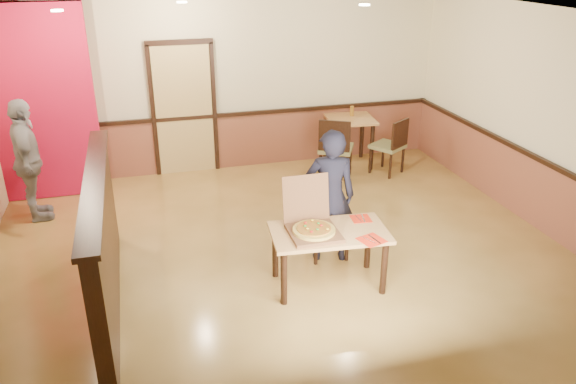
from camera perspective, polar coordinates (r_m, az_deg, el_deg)
name	(u,v)px	position (r m, az deg, el deg)	size (l,w,h in m)	color
floor	(290,268)	(6.63, 0.24, -7.74)	(7.00, 7.00, 0.00)	tan
ceiling	(291,20)	(5.70, 0.29, 17.05)	(7.00, 7.00, 0.00)	black
wall_back	(232,85)	(9.31, -5.73, 10.78)	(7.00, 7.00, 0.00)	beige
wall_right	(565,130)	(7.71, 26.32, 5.71)	(7.00, 7.00, 0.00)	beige
wainscot_back	(234,141)	(9.54, -5.47, 5.17)	(7.00, 0.04, 0.90)	brown
chair_rail_back	(234,114)	(9.38, -5.55, 7.86)	(7.00, 0.06, 0.06)	black
wainscot_right	(548,200)	(7.99, 24.94, -0.77)	(0.04, 7.00, 0.90)	brown
chair_rail_right	(554,167)	(7.81, 25.41, 2.35)	(0.06, 7.00, 0.06)	black
back_door	(184,110)	(9.26, -10.52, 8.19)	(0.90, 0.06, 2.10)	#DDBE71
booth_partition	(104,243)	(5.93, -18.21, -4.95)	(0.20, 3.10, 1.44)	black
red_accent_panel	(36,105)	(8.80, -24.21, 8.07)	(1.60, 0.20, 2.78)	red
spot_a	(57,10)	(7.32, -22.40, 16.69)	(0.14, 0.14, 0.02)	#F1E9A8
spot_b	(182,2)	(8.01, -10.73, 18.43)	(0.14, 0.14, 0.02)	#F1E9A8
spot_c	(364,5)	(7.58, 7.78, 18.34)	(0.14, 0.14, 0.02)	#F1E9A8
main_table	(329,240)	(6.08, 4.18, -4.86)	(1.30, 0.82, 0.67)	tan
diner_chair	(326,214)	(6.75, 3.86, -2.25)	(0.48, 0.48, 0.94)	olive
side_chair_left	(335,147)	(8.90, 4.83, 4.61)	(0.69, 0.69, 1.03)	olive
side_chair_right	(391,144)	(9.30, 10.47, 4.79)	(0.64, 0.64, 0.94)	olive
side_table	(350,128)	(9.60, 6.32, 6.45)	(0.85, 0.85, 0.82)	tan
diner	(330,197)	(6.50, 4.28, -0.46)	(0.59, 0.39, 1.62)	black
passerby	(28,161)	(8.23, -24.89, 2.86)	(0.99, 0.41, 1.68)	#97969E
pizza_box	(312,226)	(5.96, 2.49, -3.51)	(0.52, 0.62, 0.55)	brown
pizza	(314,230)	(5.92, 2.65, -3.89)	(0.45, 0.45, 0.03)	gold
napkin_near	(372,240)	(5.89, 8.48, -4.84)	(0.30, 0.30, 0.01)	red
napkin_far	(361,219)	(6.32, 7.41, -2.70)	(0.23, 0.23, 0.01)	red
condiment	(352,111)	(9.66, 6.51, 8.18)	(0.07, 0.07, 0.16)	#93631A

